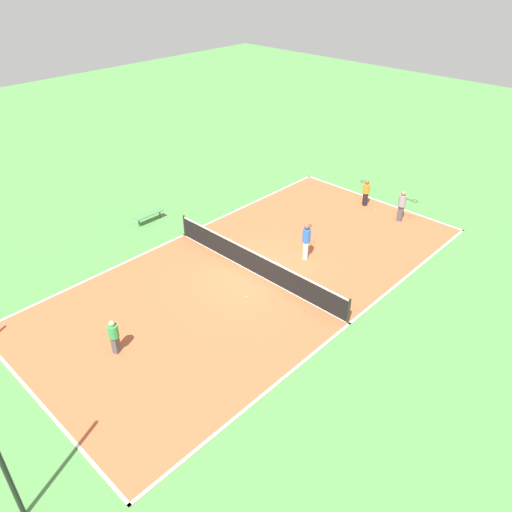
# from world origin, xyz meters

# --- Properties ---
(ground_plane) EXTENTS (80.00, 80.00, 0.00)m
(ground_plane) POSITION_xyz_m (0.00, 0.00, 0.00)
(ground_plane) COLOR #518E47
(court_surface) EXTENTS (9.71, 19.54, 0.02)m
(court_surface) POSITION_xyz_m (0.00, 0.00, 0.01)
(court_surface) COLOR #C66038
(court_surface) RESTS_ON ground_plane
(tennis_net) EXTENTS (9.51, 0.10, 1.07)m
(tennis_net) POSITION_xyz_m (0.00, 0.00, 0.57)
(tennis_net) COLOR black
(tennis_net) RESTS_ON court_surface
(bench) EXTENTS (0.36, 1.58, 0.45)m
(bench) POSITION_xyz_m (7.11, 0.32, 0.39)
(bench) COLOR #4C8C4C
(bench) RESTS_ON ground_plane
(player_center_orange) EXTENTS (0.93, 0.85, 1.43)m
(player_center_orange) POSITION_xyz_m (0.26, -8.75, 0.83)
(player_center_orange) COLOR black
(player_center_orange) RESTS_ON court_surface
(player_far_green) EXTENTS (0.48, 0.48, 1.38)m
(player_far_green) POSITION_xyz_m (0.18, 6.80, 0.79)
(player_far_green) COLOR #4C4C51
(player_far_green) RESTS_ON court_surface
(player_near_blue) EXTENTS (0.76, 0.97, 1.75)m
(player_near_blue) POSITION_xyz_m (-0.76, -2.41, 1.04)
(player_near_blue) COLOR white
(player_near_blue) RESTS_ON court_surface
(player_baseline_gray) EXTENTS (0.97, 0.48, 1.64)m
(player_baseline_gray) POSITION_xyz_m (-2.01, -8.46, 0.96)
(player_baseline_gray) COLOR #4C4C51
(player_baseline_gray) RESTS_ON court_surface
(tennis_ball_near_net) EXTENTS (0.07, 0.07, 0.07)m
(tennis_ball_near_net) POSITION_xyz_m (-0.53, -8.64, 0.06)
(tennis_ball_near_net) COLOR #CCE033
(tennis_ball_near_net) RESTS_ON court_surface
(tennis_ball_left_sideline) EXTENTS (0.07, 0.07, 0.07)m
(tennis_ball_left_sideline) POSITION_xyz_m (1.27, -9.07, 0.06)
(tennis_ball_left_sideline) COLOR #CCE033
(tennis_ball_left_sideline) RESTS_ON court_surface
(tennis_ball_midcourt) EXTENTS (0.07, 0.07, 0.07)m
(tennis_ball_midcourt) POSITION_xyz_m (-0.92, 1.48, 0.06)
(tennis_ball_midcourt) COLOR #CCE033
(tennis_ball_midcourt) RESTS_ON court_surface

